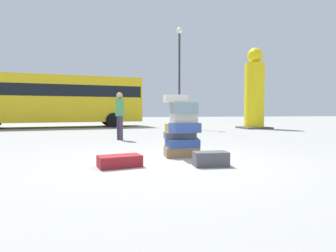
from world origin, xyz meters
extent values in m
plane|color=#9E9E99|center=(0.00, 0.00, 0.00)|extent=(80.00, 80.00, 0.00)
cube|color=olive|center=(0.33, 0.50, 0.11)|extent=(0.78, 0.55, 0.22)
cube|color=#334F99|center=(0.34, 0.48, 0.31)|extent=(0.72, 0.50, 0.18)
cube|color=#4C4C51|center=(0.31, 0.58, 0.48)|extent=(0.72, 0.51, 0.15)
cube|color=#334F99|center=(0.39, 0.43, 0.66)|extent=(0.68, 0.52, 0.22)
cube|color=beige|center=(0.38, 0.49, 0.87)|extent=(0.59, 0.43, 0.20)
cube|color=gray|center=(0.36, 0.43, 1.10)|extent=(0.59, 0.43, 0.25)
cube|color=beige|center=(0.18, 0.43, 1.31)|extent=(0.51, 0.36, 0.16)
cube|color=#4C4C51|center=(0.58, -0.69, 0.14)|extent=(0.66, 0.38, 0.27)
cube|color=olive|center=(1.12, 2.84, 0.10)|extent=(0.73, 0.32, 0.21)
cube|color=#B28C33|center=(0.52, 2.47, 0.33)|extent=(0.26, 0.40, 0.65)
cube|color=maroon|center=(-1.09, -0.40, 0.11)|extent=(0.85, 0.57, 0.22)
cylinder|color=#3F334C|center=(-0.91, 4.53, 0.43)|extent=(0.12, 0.12, 0.85)
cylinder|color=#3F334C|center=(-0.83, 4.33, 0.43)|extent=(0.12, 0.12, 0.85)
cylinder|color=#4C9959|center=(-0.87, 4.43, 1.16)|extent=(0.30, 0.30, 0.61)
sphere|color=tan|center=(-0.87, 4.43, 1.58)|extent=(0.22, 0.22, 0.22)
cylinder|color=yellow|center=(7.10, 9.36, 1.89)|extent=(1.14, 1.14, 3.79)
sphere|color=yellow|center=(7.10, 9.36, 4.23)|extent=(0.88, 0.88, 0.88)
cube|color=#4C4C4C|center=(7.10, 9.36, 0.05)|extent=(1.59, 1.59, 0.10)
cube|color=yellow|center=(-4.55, 13.01, 1.75)|extent=(10.98, 3.93, 2.80)
cube|color=black|center=(-4.55, 13.01, 2.24)|extent=(10.77, 3.92, 0.70)
cylinder|color=black|center=(-1.27, 14.72, 0.45)|extent=(0.93, 0.37, 0.90)
cylinder|color=black|center=(-0.93, 12.24, 0.45)|extent=(0.93, 0.37, 0.90)
cylinder|color=#333338|center=(2.83, 10.31, 2.77)|extent=(0.12, 0.12, 5.53)
sphere|color=#F2F2CC|center=(2.83, 10.31, 5.65)|extent=(0.36, 0.36, 0.36)
camera|label=1|loc=(-1.32, -5.63, 1.04)|focal=30.09mm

